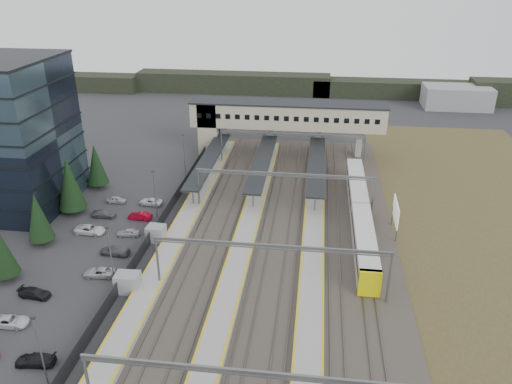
# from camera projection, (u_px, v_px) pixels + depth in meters

# --- Properties ---
(ground) EXTENTS (220.00, 220.00, 0.00)m
(ground) POSITION_uv_depth(u_px,v_px,m) (191.00, 254.00, 70.11)
(ground) COLOR #2B2B2D
(ground) RESTS_ON ground
(conifer_row) EXTENTS (4.42, 49.82, 9.50)m
(conifer_row) POSITION_uv_depth(u_px,v_px,m) (22.00, 227.00, 67.10)
(conifer_row) COLOR black
(conifer_row) RESTS_ON ground
(car_park) EXTENTS (10.54, 44.46, 1.27)m
(car_park) POSITION_uv_depth(u_px,v_px,m) (81.00, 267.00, 66.05)
(car_park) COLOR #9E9DA2
(car_park) RESTS_ON ground
(lampposts) EXTENTS (0.50, 53.25, 8.07)m
(lampposts) POSITION_uv_depth(u_px,v_px,m) (136.00, 219.00, 70.32)
(lampposts) COLOR slate
(lampposts) RESTS_ON ground
(fence) EXTENTS (0.08, 90.00, 2.00)m
(fence) POSITION_uv_depth(u_px,v_px,m) (156.00, 228.00, 74.93)
(fence) COLOR #26282B
(fence) RESTS_ON ground
(relay_cabin_near) EXTENTS (3.04, 2.27, 2.48)m
(relay_cabin_near) POSITION_uv_depth(u_px,v_px,m) (128.00, 283.00, 61.71)
(relay_cabin_near) COLOR gray
(relay_cabin_near) RESTS_ON ground
(relay_cabin_far) EXTENTS (2.73, 2.34, 2.36)m
(relay_cabin_far) POSITION_uv_depth(u_px,v_px,m) (156.00, 233.00, 73.02)
(relay_cabin_far) COLOR gray
(relay_cabin_far) RESTS_ON ground
(rail_corridor) EXTENTS (34.00, 90.00, 0.92)m
(rail_corridor) POSITION_uv_depth(u_px,v_px,m) (261.00, 238.00, 73.42)
(rail_corridor) COLOR #322F28
(rail_corridor) RESTS_ON ground
(canopies) EXTENTS (23.10, 30.00, 3.28)m
(canopies) POSITION_uv_depth(u_px,v_px,m) (262.00, 161.00, 91.97)
(canopies) COLOR black
(canopies) RESTS_ON ground
(footbridge) EXTENTS (40.40, 6.40, 11.20)m
(footbridge) POSITION_uv_depth(u_px,v_px,m) (274.00, 117.00, 103.71)
(footbridge) COLOR tan
(footbridge) RESTS_ON ground
(gantries) EXTENTS (28.40, 62.28, 7.17)m
(gantries) POSITION_uv_depth(u_px,v_px,m) (278.00, 211.00, 68.92)
(gantries) COLOR slate
(gantries) RESTS_ON ground
(train) EXTENTS (2.74, 38.10, 3.45)m
(train) POSITION_uv_depth(u_px,v_px,m) (360.00, 214.00, 76.92)
(train) COLOR silver
(train) RESTS_ON ground
(billboard) EXTENTS (0.28, 6.15, 5.25)m
(billboard) POSITION_uv_depth(u_px,v_px,m) (396.00, 213.00, 73.86)
(billboard) COLOR slate
(billboard) RESTS_ON ground
(treeline_far) EXTENTS (170.00, 19.00, 7.00)m
(treeline_far) POSITION_uv_depth(u_px,v_px,m) (343.00, 88.00, 149.24)
(treeline_far) COLOR black
(treeline_far) RESTS_ON ground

